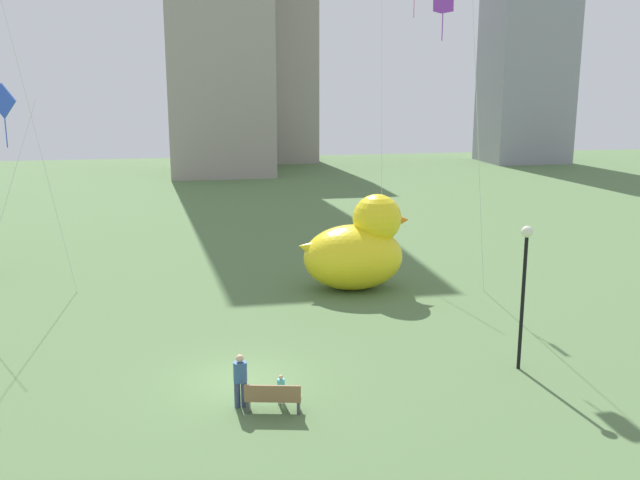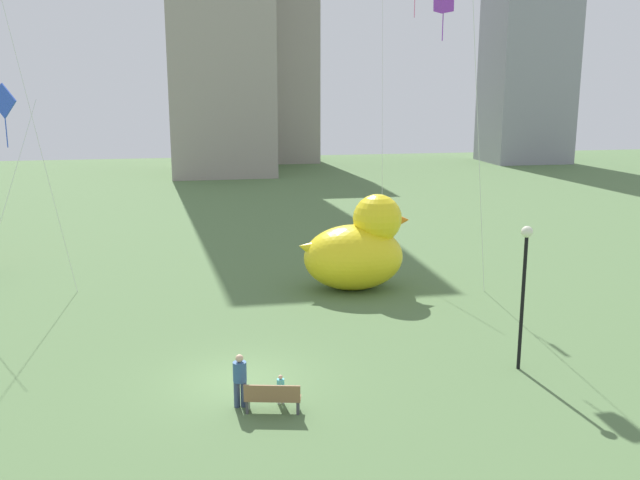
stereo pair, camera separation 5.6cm
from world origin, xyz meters
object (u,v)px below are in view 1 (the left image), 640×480
(person_adult, at_px, (240,378))
(kite_blue, at_px, (3,110))
(park_bench, at_px, (273,398))
(lamppost, at_px, (524,272))
(person_child, at_px, (281,388))
(giant_inflatable_duck, at_px, (357,249))
(kite_purple, at_px, (444,0))

(person_adult, height_order, kite_blue, kite_blue)
(park_bench, xyz_separation_m, kite_blue, (-8.73, 9.35, 7.81))
(person_adult, relative_size, lamppost, 0.33)
(person_child, relative_size, giant_inflatable_duck, 0.17)
(kite_purple, bearing_deg, person_child, -130.24)
(person_adult, height_order, giant_inflatable_duck, giant_inflatable_duck)
(person_adult, bearing_deg, kite_purple, 45.80)
(lamppost, bearing_deg, person_child, -171.74)
(person_adult, relative_size, kite_blue, 0.17)
(kite_purple, bearing_deg, park_bench, -129.69)
(kite_purple, bearing_deg, kite_blue, -177.57)
(giant_inflatable_duck, distance_m, lamppost, 10.62)
(person_child, relative_size, lamppost, 0.19)
(kite_purple, bearing_deg, person_adult, -134.20)
(person_adult, relative_size, person_child, 1.78)
(lamppost, distance_m, kite_blue, 19.39)
(park_bench, relative_size, kite_blue, 0.18)
(person_adult, distance_m, kite_purple, 17.66)
(park_bench, distance_m, kite_purple, 17.83)
(lamppost, xyz_separation_m, kite_blue, (-17.11, 7.63, 4.97))
(giant_inflatable_duck, bearing_deg, park_bench, -114.13)
(person_adult, xyz_separation_m, lamppost, (9.26, 1.15, 2.42))
(person_child, height_order, kite_purple, kite_purple)
(giant_inflatable_duck, bearing_deg, lamppost, -72.83)
(giant_inflatable_duck, height_order, kite_blue, kite_blue)
(lamppost, relative_size, kite_purple, 0.36)
(park_bench, relative_size, lamppost, 0.35)
(giant_inflatable_duck, relative_size, kite_blue, 0.57)
(park_bench, relative_size, giant_inflatable_duck, 0.32)
(giant_inflatable_duck, distance_m, kite_purple, 11.27)
(lamppost, distance_m, kite_purple, 12.46)
(giant_inflatable_duck, height_order, lamppost, lamppost)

